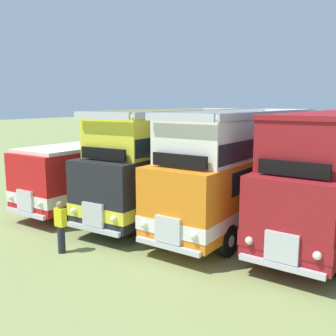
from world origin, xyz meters
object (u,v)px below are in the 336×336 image
object	(u,v)px
bus_first_in_row	(116,166)
bus_fourth_in_row	(333,168)
marshal_person	(61,226)
bus_second_in_row	(179,157)
bus_third_in_row	(247,163)

from	to	relation	value
bus_first_in_row	bus_fourth_in_row	bearing A→B (deg)	3.32
bus_first_in_row	marshal_person	size ratio (longest dim) A/B	6.07
bus_first_in_row	bus_second_in_row	bearing A→B (deg)	9.65
bus_third_in_row	marshal_person	xyz separation A→B (m)	(-3.61, -6.75, -1.47)
bus_second_in_row	marshal_person	distance (m)	6.91
bus_second_in_row	bus_third_in_row	world-z (taller)	same
bus_fourth_in_row	marshal_person	xyz separation A→B (m)	(-6.90, -6.76, -1.58)
bus_first_in_row	bus_third_in_row	world-z (taller)	bus_third_in_row
bus_second_in_row	bus_first_in_row	bearing A→B (deg)	-170.35
marshal_person	bus_second_in_row	bearing A→B (deg)	87.39
bus_second_in_row	bus_fourth_in_row	distance (m)	6.59
bus_third_in_row	bus_second_in_row	bearing A→B (deg)	-179.85
bus_second_in_row	bus_third_in_row	size ratio (longest dim) A/B	1.01
marshal_person	bus_first_in_row	bearing A→B (deg)	115.75
bus_second_in_row	bus_third_in_row	xyz separation A→B (m)	(3.30, 0.01, -0.00)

